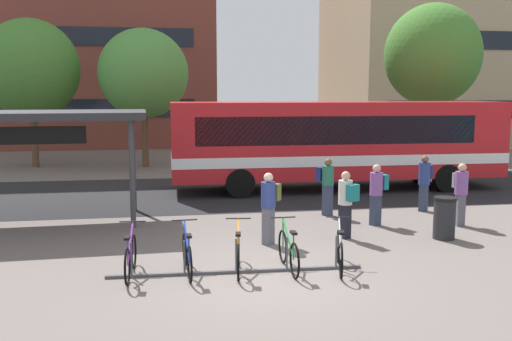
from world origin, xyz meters
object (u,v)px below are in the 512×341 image
Objects in this scene: commuter_teal_pack_3 at (346,200)px; street_tree_0 at (432,55)px; city_bus at (339,141)px; commuter_navy_pack_2 at (327,182)px; parked_bicycle_blue_1 at (187,255)px; commuter_navy_pack_5 at (425,179)px; street_tree_1 at (31,69)px; street_tree_2 at (143,74)px; parked_bicycle_orange_2 at (238,253)px; commuter_grey_pack_0 at (461,190)px; trash_bin at (444,218)px; parked_bicycle_green_3 at (288,252)px; parked_bicycle_purple_0 at (131,257)px; transit_shelter at (14,119)px; commuter_olive_pack_1 at (269,203)px; commuter_teal_pack_4 at (377,190)px; parked_bicycle_silver_4 at (340,252)px.

commuter_teal_pack_3 is 0.22× the size of street_tree_0.
city_bus is 4.59m from commuter_navy_pack_2.
parked_bicycle_blue_1 is 18.88m from street_tree_0.
commuter_navy_pack_5 is (3.07, 0.13, -0.00)m from commuter_navy_pack_2.
street_tree_1 is 5.23m from street_tree_2.
commuter_teal_pack_3 is at bearing -55.00° from street_tree_1.
parked_bicycle_orange_2 is 7.05m from commuter_grey_pack_0.
trash_bin is at bearing -8.60° from commuter_navy_pack_2.
city_bus is 9.89m from parked_bicycle_green_3.
trash_bin is at bearing -64.05° from parked_bicycle_orange_2.
parked_bicycle_purple_0 is 0.25× the size of transit_shelter.
commuter_navy_pack_2 is at bearing -41.42° from commuter_navy_pack_5.
trash_bin reaches higher than parked_bicycle_purple_0.
transit_shelter is at bearing -151.15° from street_tree_0.
commuter_grey_pack_0 reaches higher than parked_bicycle_orange_2.
commuter_navy_pack_5 is at bearing -41.55° from street_tree_1.
city_bus is at bearing -36.56° from parked_bicycle_blue_1.
commuter_olive_pack_1 reaches higher than commuter_teal_pack_4.
transit_shelter is 4.20× the size of commuter_navy_pack_2.
parked_bicycle_blue_1 is 1.01× the size of parked_bicycle_orange_2.
parked_bicycle_green_3 is at bearing 44.32° from commuter_olive_pack_1.
parked_bicycle_purple_0 is at bearing 88.60° from commuter_teal_pack_3.
commuter_grey_pack_0 is 1.02× the size of commuter_teal_pack_4.
commuter_grey_pack_0 is at bearing -100.56° from commuter_teal_pack_3.
commuter_olive_pack_1 is at bearing -48.97° from parked_bicycle_blue_1.
parked_bicycle_green_3 is at bearing -63.47° from street_tree_1.
parked_bicycle_orange_2 is (1.01, -0.02, 0.00)m from parked_bicycle_blue_1.
commuter_teal_pack_4 is 0.22× the size of street_tree_0.
parked_bicycle_blue_1 is 2.02m from parked_bicycle_green_3.
commuter_teal_pack_4 reaches higher than parked_bicycle_silver_4.
street_tree_1 reaches higher than commuter_teal_pack_3.
street_tree_0 reaches higher than commuter_teal_pack_3.
street_tree_2 is (-5.57, 11.68, 3.44)m from commuter_navy_pack_2.
parked_bicycle_purple_0 is at bearing -127.49° from city_bus.
parked_bicycle_silver_4 is at bearing -56.79° from commuter_navy_pack_2.
parked_bicycle_green_3 and parked_bicycle_silver_4 have the same top height.
commuter_teal_pack_3 reaches higher than parked_bicycle_silver_4.
street_tree_1 is (-13.93, 14.14, 3.65)m from commuter_grey_pack_0.
commuter_grey_pack_0 is at bearing -71.44° from parked_bicycle_blue_1.
transit_shelter is at bearing 37.58° from parked_bicycle_blue_1.
parked_bicycle_green_3 is 1.04× the size of commuter_teal_pack_3.
parked_bicycle_blue_1 is at bearing -2.08° from commuter_olive_pack_1.
parked_bicycle_orange_2 is 5.75m from commuter_navy_pack_2.
parked_bicycle_orange_2 is at bearing 85.67° from parked_bicycle_green_3.
parked_bicycle_purple_0 is at bearing -132.83° from street_tree_0.
parked_bicycle_silver_4 is 5.12m from commuter_navy_pack_2.
commuter_teal_pack_4 is (-2.19, 0.40, -0.02)m from commuter_grey_pack_0.
parked_bicycle_green_3 is 6.18m from commuter_grey_pack_0.
parked_bicycle_blue_1 is 7.96m from commuter_grey_pack_0.
street_tree_1 is at bearing 31.37° from parked_bicycle_orange_2.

